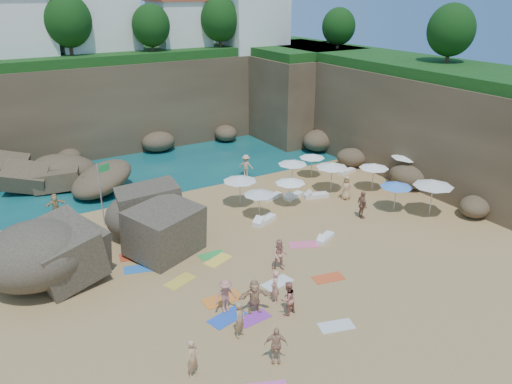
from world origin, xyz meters
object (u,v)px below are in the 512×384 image
rock_outcrop (88,251)px  person_stand_1 (288,298)px  person_stand_3 (362,205)px  lounger_0 (271,197)px  flag_pole (102,186)px  parasol_1 (240,179)px  person_stand_4 (346,188)px  parasol_2 (312,156)px  parasol_0 (290,181)px  person_stand_0 (193,358)px  person_stand_6 (275,287)px  person_stand_2 (246,165)px  person_stand_5 (55,204)px

rock_outcrop → person_stand_1: bearing=-59.4°
person_stand_1 → person_stand_3: person_stand_3 is taller
lounger_0 → flag_pole: bearing=158.3°
parasol_1 → lounger_0: bearing=-1.5°
lounger_0 → person_stand_4: person_stand_4 is taller
lounger_0 → person_stand_4: (4.53, -2.86, 0.76)m
parasol_2 → lounger_0: 5.88m
parasol_0 → person_stand_4: bearing=-16.6°
rock_outcrop → person_stand_0: size_ratio=5.17×
parasol_2 → person_stand_6: 17.80m
person_stand_3 → person_stand_4: bearing=-7.9°
person_stand_2 → person_stand_4: (3.71, -7.94, 0.00)m
lounger_0 → person_stand_2: 5.21m
person_stand_1 → parasol_1: bearing=-119.0°
flag_pole → parasol_1: size_ratio=1.78×
parasol_0 → parasol_2: 6.09m
rock_outcrop → parasol_1: 11.01m
lounger_0 → person_stand_3: size_ratio=0.93×
flag_pole → parasol_2: flag_pole is taller
lounger_0 → person_stand_0: bearing=-144.9°
lounger_0 → person_stand_6: (-6.84, -10.90, 0.72)m
parasol_2 → person_stand_2: 5.36m
person_stand_5 → parasol_1: bearing=-27.4°
rock_outcrop → person_stand_3: size_ratio=4.60×
person_stand_3 → person_stand_6: person_stand_3 is taller
flag_pole → person_stand_2: flag_pole is taller
flag_pole → person_stand_3: 16.77m
person_stand_0 → person_stand_4: bearing=-4.0°
parasol_2 → person_stand_0: bearing=-138.4°
lounger_0 → person_stand_4: 5.41m
flag_pole → person_stand_6: flag_pole is taller
parasol_1 → person_stand_3: size_ratio=1.25×
lounger_0 → parasol_0: bearing=-86.7°
person_stand_3 → person_stand_1: bearing=135.0°
parasol_1 → person_stand_6: (-4.27, -10.97, -1.19)m
person_stand_3 → lounger_0: bearing=43.7°
parasol_0 → lounger_0: (-0.46, 1.64, -1.70)m
rock_outcrop → person_stand_0: rock_outcrop is taller
parasol_0 → person_stand_5: 15.92m
parasol_1 → parasol_2: bearing=15.0°
rock_outcrop → person_stand_6: 11.87m
person_stand_1 → person_stand_4: person_stand_4 is taller
rock_outcrop → person_stand_4: person_stand_4 is taller
parasol_1 → lounger_0: (2.57, -0.07, -1.91)m
person_stand_2 → person_stand_3: size_ratio=0.95×
parasol_1 → person_stand_4: (7.10, -2.92, -1.15)m
rock_outcrop → person_stand_5: rock_outcrop is taller
parasol_2 → person_stand_0: parasol_2 is taller
person_stand_0 → person_stand_1: person_stand_1 is taller
parasol_0 → person_stand_1: 12.71m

